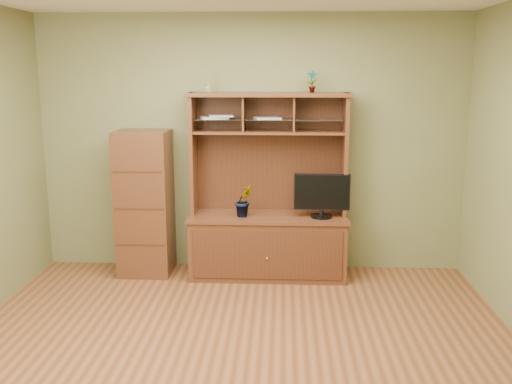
{
  "coord_description": "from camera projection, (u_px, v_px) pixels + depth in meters",
  "views": [
    {
      "loc": [
        0.34,
        -4.01,
        2.12
      ],
      "look_at": [
        0.09,
        1.2,
        1.0
      ],
      "focal_mm": 40.0,
      "sensor_mm": 36.0,
      "label": 1
    }
  ],
  "objects": [
    {
      "name": "room",
      "position": [
        236.0,
        179.0,
        4.09
      ],
      "size": [
        4.54,
        4.04,
        2.74
      ],
      "color": "brown",
      "rests_on": "ground"
    },
    {
      "name": "media_hutch",
      "position": [
        268.0,
        227.0,
        5.94
      ],
      "size": [
        1.66,
        0.61,
        1.9
      ],
      "color": "#472614",
      "rests_on": "room"
    },
    {
      "name": "reed_diffuser",
      "position": [
        207.0,
        82.0,
        5.74
      ],
      "size": [
        0.05,
        0.05,
        0.25
      ],
      "color": "silver",
      "rests_on": "media_hutch"
    },
    {
      "name": "orchid_plant",
      "position": [
        244.0,
        200.0,
        5.81
      ],
      "size": [
        0.22,
        0.2,
        0.34
      ],
      "primitive_type": "imported",
      "rotation": [
        0.0,
        0.0,
        0.31
      ],
      "color": "#2E591E",
      "rests_on": "media_hutch"
    },
    {
      "name": "magazines",
      "position": [
        233.0,
        117.0,
        5.8
      ],
      "size": [
        0.85,
        0.27,
        0.04
      ],
      "color": "#B1B1B6",
      "rests_on": "media_hutch"
    },
    {
      "name": "top_plant",
      "position": [
        312.0,
        81.0,
        5.69
      ],
      "size": [
        0.12,
        0.08,
        0.22
      ],
      "primitive_type": "imported",
      "rotation": [
        0.0,
        0.0,
        0.01
      ],
      "color": "#366925",
      "rests_on": "media_hutch"
    },
    {
      "name": "side_cabinet",
      "position": [
        145.0,
        203.0,
        5.96
      ],
      "size": [
        0.54,
        0.49,
        1.51
      ],
      "color": "#472614",
      "rests_on": "room"
    },
    {
      "name": "monitor",
      "position": [
        322.0,
        195.0,
        5.76
      ],
      "size": [
        0.57,
        0.22,
        0.45
      ],
      "rotation": [
        0.0,
        0.0,
        -0.01
      ],
      "color": "black",
      "rests_on": "media_hutch"
    }
  ]
}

